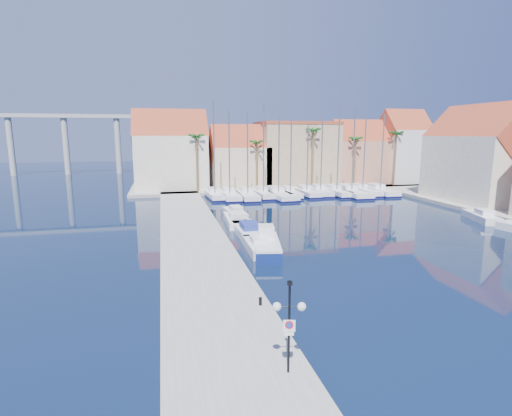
{
  "coord_description": "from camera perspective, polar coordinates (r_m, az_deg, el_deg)",
  "views": [
    {
      "loc": [
        -11.6,
        -23.55,
        9.86
      ],
      "look_at": [
        -3.17,
        12.16,
        3.0
      ],
      "focal_mm": 28.0,
      "sensor_mm": 36.0,
      "label": 1
    }
  ],
  "objects": [
    {
      "name": "lamp_post",
      "position": [
        16.01,
        4.77,
        -14.73
      ],
      "size": [
        1.28,
        0.57,
        3.84
      ],
      "rotation": [
        0.0,
        0.0,
        -0.24
      ],
      "color": "black",
      "rests_on": "quay_west"
    },
    {
      "name": "sailboat_3",
      "position": [
        62.71,
        0.94,
        2.15
      ],
      "size": [
        2.3,
        8.19,
        14.34
      ],
      "rotation": [
        0.0,
        0.0,
        0.02
      ],
      "color": "white",
      "rests_on": "ground"
    },
    {
      "name": "fishing_boat",
      "position": [
        33.49,
        1.54,
        -5.27
      ],
      "size": [
        3.19,
        6.37,
        2.13
      ],
      "rotation": [
        0.0,
        0.0,
        -0.2
      ],
      "color": "navy",
      "rests_on": "ground"
    },
    {
      "name": "quay_west",
      "position": [
        38.37,
        -8.99,
        -4.05
      ],
      "size": [
        6.0,
        77.0,
        0.5
      ],
      "primitive_type": "cube",
      "color": "gray",
      "rests_on": "ground"
    },
    {
      "name": "sailboat_6",
      "position": [
        64.86,
        7.11,
        2.29
      ],
      "size": [
        2.48,
        8.41,
        11.08
      ],
      "rotation": [
        0.0,
        0.0,
        0.03
      ],
      "color": "white",
      "rests_on": "ground"
    },
    {
      "name": "bollard",
      "position": [
        22.67,
        0.62,
        -13.18
      ],
      "size": [
        0.18,
        0.18,
        0.44
      ],
      "primitive_type": "cylinder",
      "color": "black",
      "rests_on": "quay_west"
    },
    {
      "name": "sailboat_5",
      "position": [
        63.6,
        4.81,
        2.19
      ],
      "size": [
        2.47,
        8.22,
        11.93
      ],
      "rotation": [
        0.0,
        0.0,
        -0.04
      ],
      "color": "white",
      "rests_on": "ground"
    },
    {
      "name": "motorboat_east_1",
      "position": [
        52.68,
        29.53,
        -1.03
      ],
      "size": [
        3.55,
        6.26,
        1.4
      ],
      "rotation": [
        0.0,
        0.0,
        -0.29
      ],
      "color": "white",
      "rests_on": "ground"
    },
    {
      "name": "building_0",
      "position": [
        70.65,
        -12.07,
        7.65
      ],
      "size": [
        12.3,
        9.0,
        13.5
      ],
      "color": "beige",
      "rests_on": "shore_north"
    },
    {
      "name": "palm_3",
      "position": [
        73.67,
        14.05,
        9.3
      ],
      "size": [
        2.6,
        2.6,
        9.65
      ],
      "color": "brown",
      "rests_on": "shore_north"
    },
    {
      "name": "motorboat_west_0",
      "position": [
        33.99,
        0.18,
        -5.38
      ],
      "size": [
        1.86,
        5.38,
        1.4
      ],
      "rotation": [
        0.0,
        0.0,
        -0.03
      ],
      "color": "white",
      "rests_on": "ground"
    },
    {
      "name": "sailboat_10",
      "position": [
        68.17,
        14.76,
        2.43
      ],
      "size": [
        2.87,
        9.6,
        12.65
      ],
      "rotation": [
        0.0,
        0.0,
        0.04
      ],
      "color": "white",
      "rests_on": "ground"
    },
    {
      "name": "viaduct",
      "position": [
        109.07,
        -28.29,
        9.55
      ],
      "size": [
        48.0,
        2.2,
        14.45
      ],
      "color": "#9E9E99",
      "rests_on": "ground"
    },
    {
      "name": "palm_0",
      "position": [
        65.79,
        -8.52,
        9.79
      ],
      "size": [
        2.6,
        2.6,
        10.15
      ],
      "color": "brown",
      "rests_on": "shore_north"
    },
    {
      "name": "building_4",
      "position": [
        83.22,
        20.16,
        7.96
      ],
      "size": [
        8.3,
        8.0,
        14.0
      ],
      "color": "silver",
      "rests_on": "shore_north"
    },
    {
      "name": "sailboat_4",
      "position": [
        62.57,
        3.01,
        2.03
      ],
      "size": [
        3.91,
        11.49,
        12.49
      ],
      "rotation": [
        0.0,
        0.0,
        0.08
      ],
      "color": "white",
      "rests_on": "ground"
    },
    {
      "name": "ground",
      "position": [
        28.04,
        12.3,
        -10.25
      ],
      "size": [
        260.0,
        260.0,
        0.0
      ],
      "primitive_type": "plane",
      "color": "black",
      "rests_on": "ground"
    },
    {
      "name": "building_3",
      "position": [
        79.58,
        14.24,
        7.39
      ],
      "size": [
        10.3,
        8.0,
        12.0
      ],
      "color": "tan",
      "rests_on": "shore_north"
    },
    {
      "name": "sailboat_0",
      "position": [
        61.83,
        -5.96,
        1.98
      ],
      "size": [
        2.54,
        8.16,
        14.49
      ],
      "rotation": [
        0.0,
        0.0,
        0.05
      ],
      "color": "white",
      "rests_on": "ground"
    },
    {
      "name": "motorboat_west_1",
      "position": [
        39.42,
        -1.12,
        -3.14
      ],
      "size": [
        2.31,
        7.12,
        1.4
      ],
      "rotation": [
        0.0,
        0.0,
        -0.0
      ],
      "color": "white",
      "rests_on": "ground"
    },
    {
      "name": "motorboat_west_3",
      "position": [
        47.94,
        -3.02,
        -0.67
      ],
      "size": [
        2.24,
        5.69,
        1.4
      ],
      "rotation": [
        0.0,
        0.0,
        0.08
      ],
      "color": "white",
      "rests_on": "ground"
    },
    {
      "name": "palm_4",
      "position": [
        77.64,
        19.42,
        9.77
      ],
      "size": [
        2.6,
        2.6,
        10.65
      ],
      "color": "brown",
      "rests_on": "shore_north"
    },
    {
      "name": "sailboat_2",
      "position": [
        61.41,
        -1.28,
        1.92
      ],
      "size": [
        2.8,
        9.42,
        12.93
      ],
      "rotation": [
        0.0,
        0.0,
        -0.04
      ],
      "color": "white",
      "rests_on": "ground"
    },
    {
      "name": "building_6",
      "position": [
        64.6,
        29.39,
        6.28
      ],
      "size": [
        9.0,
        14.3,
        13.5
      ],
      "color": "beige",
      "rests_on": "shore_east"
    },
    {
      "name": "sailboat_1",
      "position": [
        61.38,
        -3.85,
        1.9
      ],
      "size": [
        2.45,
        9.06,
        13.27
      ],
      "rotation": [
        0.0,
        0.0,
        0.01
      ],
      "color": "white",
      "rests_on": "ground"
    },
    {
      "name": "building_1",
      "position": [
        71.99,
        -2.38,
        6.95
      ],
      "size": [
        10.3,
        8.0,
        11.0
      ],
      "color": "#D0B592",
      "rests_on": "shore_north"
    },
    {
      "name": "sailboat_8",
      "position": [
        66.18,
        11.27,
        2.36
      ],
      "size": [
        2.59,
        9.0,
        13.97
      ],
      "rotation": [
        0.0,
        0.0,
        0.03
      ],
      "color": "white",
      "rests_on": "ground"
    },
    {
      "name": "sailboat_7",
      "position": [
        66.16,
        9.08,
        2.41
      ],
      "size": [
        2.96,
        8.65,
        12.03
      ],
      "rotation": [
        0.0,
        0.0,
        -0.08
      ],
      "color": "white",
      "rests_on": "ground"
    },
    {
      "name": "shore_north",
      "position": [
        75.36,
        3.5,
        3.24
      ],
      "size": [
        54.0,
        16.0,
        0.5
      ],
      "primitive_type": "cube",
      "color": "gray",
      "rests_on": "ground"
    },
    {
      "name": "building_2",
      "position": [
        75.75,
        5.74,
        7.81
      ],
      "size": [
        14.2,
        10.2,
        11.5
      ],
      "color": "tan",
      "rests_on": "shore_north"
    },
    {
      "name": "sailboat_9",
      "position": [
        66.73,
        13.27,
        2.31
      ],
      "size": [
        3.57,
        11.64,
        13.8
      ],
      "rotation": [
        0.0,
        0.0,
        -0.05
      ],
      "color": "white",
      "rests_on": "ground"
    },
    {
      "name": "motorboat_west_2",
      "position": [
        44.05,
        -2.95,
        -1.68
      ],
      "size": [
        2.36,
        6.45,
        1.4
      ],
      "rotation": [
        0.0,
        0.0,
        -0.05
      ],
      "color": "white",
      "rests_on": "ground"
    },
    {
      "name": "palm_1",
      "position": [
        67.4,
        0.11,
        9.12
      ],
      "size": [
        2.6,
        2.6,
        9.15
      ],
      "color": "brown",
      "rests_on": "shore_north"
    },
    {
      "name": "sailboat_11",
      "position": [
        69.31,
        17.09,
        2.43
      ],
      "size": [
        3.08,
        10.07,
        12.89
      ],
      "rotation": [
        0.0,
        0.0,
        -0.04
      ],
      "color": "white",
      "rests_on": "ground"
    },
    {
      "name": "palm_2",
      "position": [
        70.37,
        8.2,
        10.61
      ],
      "size": [
        2.6,
        2.6,
        11.15
      ],
      "color": "brown",
      "rests_on": "shore_north"
    }
  ]
}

